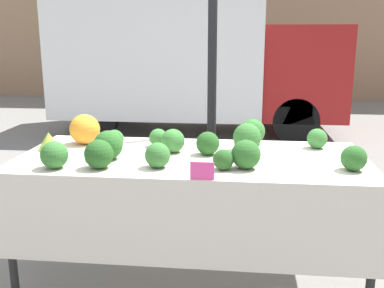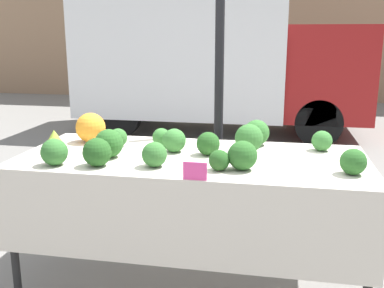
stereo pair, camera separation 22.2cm
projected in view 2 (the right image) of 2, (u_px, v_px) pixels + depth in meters
ground_plane at (192, 282)px, 3.11m from camera, size 40.00×40.00×0.00m
tent_pole at (219, 108)px, 3.49m from camera, size 0.07×0.07×2.22m
parked_truck at (212, 58)px, 7.65m from camera, size 4.74×1.91×2.38m
market_table at (190, 174)px, 2.84m from camera, size 2.22×0.98×0.91m
orange_cauliflower at (91, 128)px, 3.24m from camera, size 0.21×0.21×0.21m
romanesco_head at (54, 139)px, 3.10m from camera, size 0.16×0.16×0.12m
broccoli_head_0 at (97, 152)px, 2.65m from camera, size 0.17×0.17×0.17m
broccoli_head_1 at (54, 152)px, 2.67m from camera, size 0.16×0.16×0.16m
broccoli_head_2 at (109, 143)px, 2.84m from camera, size 0.18×0.18×0.18m
broccoli_head_3 at (242, 155)px, 2.58m from camera, size 0.17×0.17×0.17m
broccoli_head_4 at (353, 162)px, 2.50m from camera, size 0.15×0.15×0.15m
broccoli_head_5 at (154, 154)px, 2.64m from camera, size 0.15×0.15×0.15m
broccoli_head_6 at (249, 138)px, 2.97m from camera, size 0.19×0.19×0.19m
broccoli_head_7 at (219, 160)px, 2.57m from camera, size 0.12×0.12×0.12m
broccoli_head_8 at (118, 138)px, 3.12m from camera, size 0.13×0.13×0.13m
broccoli_head_9 at (208, 144)px, 2.90m from camera, size 0.15×0.15×0.15m
broccoli_head_10 at (257, 133)px, 3.16m from camera, size 0.18×0.18×0.18m
broccoli_head_11 at (322, 141)px, 3.00m from camera, size 0.14×0.14×0.14m
broccoli_head_12 at (174, 140)px, 2.97m from camera, size 0.16×0.16×0.16m
broccoli_head_13 at (161, 137)px, 3.14m from camera, size 0.13×0.13×0.13m
price_sign at (195, 171)px, 2.41m from camera, size 0.13×0.01×0.10m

